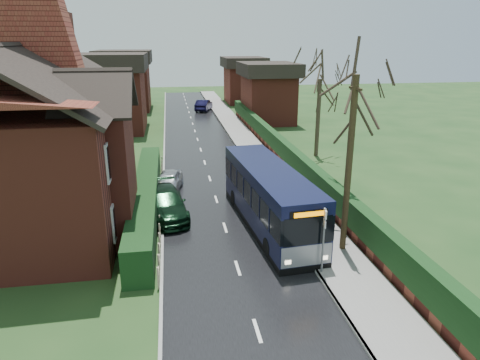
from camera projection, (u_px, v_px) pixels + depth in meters
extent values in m
plane|color=#324E21|center=(231.00, 246.00, 19.29)|extent=(140.00, 140.00, 0.00)
cube|color=black|center=(210.00, 179.00, 28.66)|extent=(6.00, 100.00, 0.02)
cube|color=slate|center=(271.00, 175.00, 29.29)|extent=(2.50, 100.00, 0.14)
cube|color=gray|center=(254.00, 176.00, 29.11)|extent=(0.12, 100.00, 0.14)
cube|color=gray|center=(164.00, 180.00, 28.18)|extent=(0.12, 100.00, 0.10)
cube|color=black|center=(146.00, 196.00, 23.13)|extent=(1.20, 16.00, 1.60)
cube|color=maroon|center=(293.00, 170.00, 29.46)|extent=(0.30, 50.00, 0.60)
cube|color=black|center=(294.00, 158.00, 29.18)|extent=(0.60, 50.00, 1.20)
cube|color=maroon|center=(41.00, 161.00, 21.66)|extent=(8.00, 14.00, 6.00)
cube|color=maroon|center=(104.00, 176.00, 19.38)|extent=(2.50, 4.00, 6.00)
cube|color=brown|center=(64.00, 33.00, 23.63)|extent=(0.90, 1.40, 2.20)
cube|color=silver|center=(115.00, 221.00, 18.03)|extent=(0.08, 1.20, 1.60)
cube|color=black|center=(115.00, 221.00, 18.03)|extent=(0.03, 0.95, 1.35)
cube|color=silver|center=(109.00, 161.00, 17.22)|extent=(0.08, 1.20, 1.60)
cube|color=black|center=(109.00, 161.00, 17.22)|extent=(0.03, 0.95, 1.35)
cube|color=silver|center=(123.00, 190.00, 21.78)|extent=(0.08, 1.20, 1.60)
cube|color=black|center=(124.00, 190.00, 21.78)|extent=(0.03, 0.95, 1.35)
cube|color=silver|center=(119.00, 140.00, 20.97)|extent=(0.08, 1.20, 1.60)
cube|color=black|center=(120.00, 140.00, 20.97)|extent=(0.03, 0.95, 1.35)
cube|color=silver|center=(130.00, 168.00, 25.53)|extent=(0.08, 1.20, 1.60)
cube|color=black|center=(130.00, 168.00, 25.53)|extent=(0.03, 0.95, 1.35)
cube|color=silver|center=(126.00, 125.00, 24.72)|extent=(0.08, 1.20, 1.60)
cube|color=black|center=(127.00, 125.00, 24.72)|extent=(0.03, 0.95, 1.35)
cube|color=silver|center=(133.00, 157.00, 27.87)|extent=(0.08, 1.20, 1.60)
cube|color=black|center=(133.00, 157.00, 27.88)|extent=(0.03, 0.95, 1.35)
cube|color=silver|center=(130.00, 117.00, 27.06)|extent=(0.08, 1.20, 1.60)
cube|color=black|center=(130.00, 117.00, 27.07)|extent=(0.03, 0.95, 1.35)
cube|color=black|center=(269.00, 210.00, 21.26)|extent=(3.04, 9.91, 1.01)
cube|color=black|center=(269.00, 190.00, 20.94)|extent=(3.06, 9.91, 1.06)
cube|color=black|center=(269.00, 174.00, 20.68)|extent=(3.04, 9.91, 0.59)
cube|color=black|center=(268.00, 222.00, 21.47)|extent=(3.04, 9.91, 0.31)
cube|color=gray|center=(306.00, 255.00, 16.82)|extent=(2.13, 0.30, 0.89)
cube|color=black|center=(308.00, 231.00, 16.46)|extent=(2.00, 0.25, 1.15)
cube|color=black|center=(309.00, 214.00, 16.24)|extent=(1.55, 0.21, 0.31)
cube|color=#FF8C00|center=(309.00, 214.00, 16.20)|extent=(1.22, 0.14, 0.20)
cube|color=black|center=(306.00, 269.00, 17.00)|extent=(2.18, 0.32, 0.27)
cube|color=#FFF2CC|center=(288.00, 262.00, 16.64)|extent=(0.25, 0.07, 0.16)
cube|color=#FFF2CC|center=(325.00, 258.00, 17.00)|extent=(0.25, 0.07, 0.16)
cylinder|color=black|center=(268.00, 247.00, 18.28)|extent=(0.32, 0.87, 0.85)
cylinder|color=black|center=(312.00, 242.00, 18.74)|extent=(0.32, 0.87, 0.85)
cylinder|color=black|center=(235.00, 198.00, 24.03)|extent=(0.32, 0.87, 0.85)
cylinder|color=black|center=(268.00, 195.00, 24.50)|extent=(0.32, 0.87, 0.85)
imported|color=silver|center=(168.00, 182.00, 26.08)|extent=(2.14, 3.86, 1.24)
imported|color=black|center=(165.00, 203.00, 22.37)|extent=(2.63, 5.19, 1.44)
imported|color=black|center=(204.00, 105.00, 55.99)|extent=(2.72, 4.67, 1.45)
cylinder|color=slate|center=(323.00, 242.00, 16.53)|extent=(0.08, 0.08, 2.82)
cube|color=white|center=(325.00, 214.00, 16.15)|extent=(0.14, 0.43, 0.32)
cube|color=white|center=(325.00, 223.00, 16.28)|extent=(0.12, 0.39, 0.28)
cylinder|color=black|center=(349.00, 168.00, 17.70)|extent=(0.26, 0.26, 7.60)
cube|color=black|center=(355.00, 88.00, 16.69)|extent=(0.15, 0.98, 0.09)
cylinder|color=#33271E|center=(349.00, 158.00, 21.08)|extent=(0.32, 0.32, 6.67)
cylinder|color=#362B20|center=(318.00, 118.00, 33.40)|extent=(0.32, 0.32, 6.04)
cylinder|color=#32261D|center=(79.00, 113.00, 33.00)|extent=(0.32, 0.32, 6.97)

